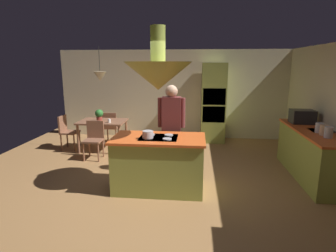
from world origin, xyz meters
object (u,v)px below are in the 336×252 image
object	(u,v)px
potted_plant_on_table	(99,115)
kitchen_island	(159,163)
canister_flour	(329,132)
canister_tea	(319,128)
chair_facing_island	(94,137)
person_at_island	(171,124)
cup_on_table	(109,121)
cooking_pot_on_cooktop	(148,134)
canister_sugar	(324,130)
chair_at_corner	(67,130)
microwave_on_counter	(302,116)
oven_tower	(213,103)
chair_by_back_wall	(110,125)
dining_table	(103,125)

from	to	relation	value
potted_plant_on_table	kitchen_island	bearing A→B (deg)	-49.20
canister_flour	canister_tea	world-z (taller)	canister_flour
kitchen_island	chair_facing_island	size ratio (longest dim) A/B	1.81
person_at_island	cup_on_table	distance (m)	2.02
potted_plant_on_table	cooking_pot_on_cooktop	xyz separation A→B (m)	(1.59, -2.16, 0.09)
canister_sugar	cooking_pot_on_cooktop	bearing A→B (deg)	-169.38
chair_at_corner	canister_tea	world-z (taller)	canister_tea
microwave_on_counter	cup_on_table	bearing A→B (deg)	174.13
oven_tower	person_at_island	world-z (taller)	oven_tower
kitchen_island	oven_tower	size ratio (longest dim) A/B	0.72
potted_plant_on_table	canister_flour	bearing A→B (deg)	-21.14
chair_facing_island	canister_tea	xyz separation A→B (m)	(4.54, -0.86, 0.52)
oven_tower	chair_facing_island	distance (m)	3.36
microwave_on_counter	chair_at_corner	bearing A→B (deg)	173.32
oven_tower	chair_by_back_wall	size ratio (longest dim) A/B	2.51
canister_flour	canister_tea	distance (m)	0.36
chair_facing_island	chair_by_back_wall	size ratio (longest dim) A/B	1.00
chair_facing_island	cup_on_table	bearing A→B (deg)	60.65
oven_tower	person_at_island	bearing A→B (deg)	-110.47
chair_by_back_wall	potted_plant_on_table	world-z (taller)	potted_plant_on_table
cup_on_table	dining_table	bearing A→B (deg)	139.77
canister_flour	microwave_on_counter	distance (m)	1.21
potted_plant_on_table	canister_flour	size ratio (longest dim) A/B	1.58
chair_facing_island	canister_flour	bearing A→B (deg)	-15.10
chair_by_back_wall	dining_table	bearing A→B (deg)	90.00
dining_table	canister_sugar	world-z (taller)	canister_sugar
person_at_island	potted_plant_on_table	bearing A→B (deg)	145.38
oven_tower	potted_plant_on_table	bearing A→B (deg)	-156.88
chair_at_corner	canister_flour	size ratio (longest dim) A/B	4.57
cup_on_table	oven_tower	bearing A→B (deg)	27.67
person_at_island	microwave_on_counter	world-z (taller)	person_at_island
kitchen_island	canister_tea	world-z (taller)	canister_tea
potted_plant_on_table	cooking_pot_on_cooktop	world-z (taller)	cooking_pot_on_cooktop
dining_table	cooking_pot_on_cooktop	xyz separation A→B (m)	(1.54, -2.23, 0.36)
person_at_island	kitchen_island	bearing A→B (deg)	-102.27
chair_by_back_wall	microwave_on_counter	xyz separation A→B (m)	(4.54, -1.27, 0.57)
chair_by_back_wall	microwave_on_counter	world-z (taller)	microwave_on_counter
dining_table	chair_by_back_wall	size ratio (longest dim) A/B	1.32
chair_at_corner	cooking_pot_on_cooktop	distance (m)	3.38
chair_facing_island	chair_at_corner	size ratio (longest dim) A/B	1.00
microwave_on_counter	chair_by_back_wall	bearing A→B (deg)	164.42
kitchen_island	microwave_on_counter	world-z (taller)	microwave_on_counter
cooking_pot_on_cooktop	chair_by_back_wall	bearing A→B (deg)	118.36
cup_on_table	canister_tea	world-z (taller)	canister_tea
oven_tower	canister_flour	size ratio (longest dim) A/B	11.46
oven_tower	cooking_pot_on_cooktop	world-z (taller)	oven_tower
kitchen_island	chair_by_back_wall	xyz separation A→B (m)	(-1.70, 2.72, 0.03)
oven_tower	cooking_pot_on_cooktop	distance (m)	3.60
dining_table	chair_facing_island	world-z (taller)	chair_facing_island
chair_by_back_wall	cooking_pot_on_cooktop	xyz separation A→B (m)	(1.54, -2.85, 0.51)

